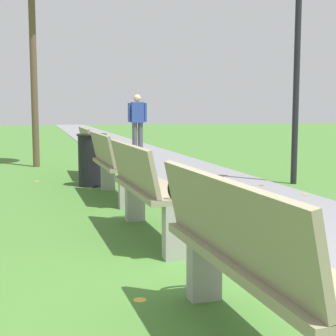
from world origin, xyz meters
TOP-DOWN VIEW (x-y plane):
  - ground_plane at (0.00, 0.00)m, footprint 80.00×80.00m
  - paved_walkway at (1.14, 18.00)m, footprint 2.29×44.00m
  - park_bench_1 at (-0.50, -0.13)m, footprint 0.54×1.62m
  - park_bench_2 at (-0.50, 2.23)m, footprint 0.52×1.61m
  - park_bench_3 at (-0.50, 4.42)m, footprint 0.51×1.61m
  - park_bench_4 at (-0.50, 6.72)m, footprint 0.48×1.60m
  - pedestrian_walking at (1.20, 11.20)m, footprint 0.53×0.24m
  - trash_bin at (-0.65, 5.63)m, footprint 0.48×0.48m
  - lamp_post at (2.59, 5.02)m, footprint 0.28×0.28m
  - scattered_leaves at (0.04, 3.40)m, footprint 4.71×11.24m

SIDE VIEW (x-z plane):
  - ground_plane at x=0.00m, z-range 0.00..0.00m
  - paved_walkway at x=1.14m, z-range 0.00..0.02m
  - scattered_leaves at x=0.04m, z-range 0.00..0.03m
  - trash_bin at x=-0.65m, z-range 0.00..0.84m
  - park_bench_1 at x=-0.50m, z-range 0.04..0.93m
  - park_bench_2 at x=-0.50m, z-range 0.04..0.93m
  - park_bench_3 at x=-0.50m, z-range 0.04..0.93m
  - park_bench_4 at x=-0.50m, z-range 0.04..0.93m
  - pedestrian_walking at x=1.20m, z-range 0.12..1.74m
  - lamp_post at x=2.59m, z-range 0.57..4.05m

